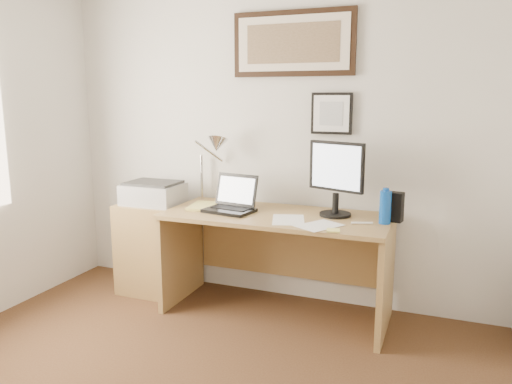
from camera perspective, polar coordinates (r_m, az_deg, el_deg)
The scene contains 17 objects.
wall_back at distance 3.86m, azimuth 2.08°, elevation 6.09°, with size 3.50×0.02×2.50m, color silver.
side_cabinet at distance 4.15m, azimuth -11.67°, elevation -6.26°, with size 0.50×0.40×0.73m, color olive.
water_bottle at distance 3.37m, azimuth 14.56°, elevation -1.71°, with size 0.08×0.08×0.22m, color #0C45A6.
bottle_cap at distance 3.35m, azimuth 14.65°, elevation 0.28°, with size 0.04×0.04×0.02m, color #0C45A6.
speaker at distance 3.44m, azimuth 15.72°, elevation -1.66°, with size 0.09×0.08×0.20m, color black.
paper_sheet_a at distance 3.39m, azimuth 3.72°, elevation -3.18°, with size 0.21×0.30×0.00m, color white.
paper_sheet_b at distance 3.25m, azimuth 7.22°, elevation -3.82°, with size 0.20×0.29×0.00m, color white.
sticky_pad at distance 3.13m, azimuth 8.82°, elevation -4.35°, with size 0.08×0.08×0.01m, color #F6F174.
marker_pen at distance 3.34m, azimuth 12.01°, elevation -3.49°, with size 0.02×0.02×0.14m, color white.
book at distance 3.80m, azimuth -7.40°, elevation -1.54°, with size 0.21×0.28×0.02m, color #DAD167.
desk at distance 3.68m, azimuth 2.74°, elevation -5.82°, with size 1.60×0.70×0.75m.
laptop at distance 3.64m, azimuth -2.77°, elevation -1.25°, with size 0.37×0.34×0.26m.
lcd_monitor at distance 3.47m, azimuth 9.14°, elevation 1.93°, with size 0.41×0.22×0.52m.
printer at distance 4.04m, azimuth -11.65°, elevation -0.11°, with size 0.44×0.34×0.18m.
desk_lamp at distance 3.85m, azimuth -4.64°, elevation 5.11°, with size 0.29×0.27×0.53m.
picture_large at distance 3.79m, azimuth 4.24°, elevation 16.58°, with size 0.92×0.04×0.47m.
picture_small at distance 3.69m, azimuth 8.63°, elevation 8.86°, with size 0.30×0.03×0.30m.
Camera 1 is at (1.27, -1.63, 1.58)m, focal length 35.00 mm.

